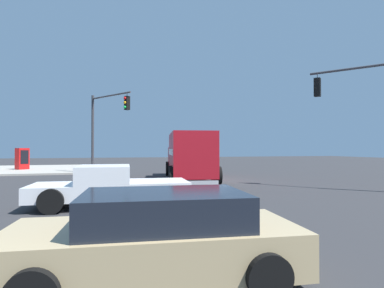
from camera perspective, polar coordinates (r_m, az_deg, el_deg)
name	(u,v)px	position (r m, az deg, el deg)	size (l,w,h in m)	color
ground_plane	(210,181)	(19.13, 3.24, -6.71)	(100.00, 100.00, 0.00)	#2B2B2D
sidewalk_corner_far	(29,169)	(31.72, -27.77, -4.14)	(12.32, 12.32, 0.14)	#9E998E
delivery_truck	(189,156)	(19.60, -0.49, -2.15)	(8.11, 3.84, 2.90)	#AD141E
traffic_light_primary	(379,103)	(16.94, 31.14, 6.46)	(3.62, 3.08, 5.95)	#38383D
traffic_light_secondary	(104,120)	(24.11, -15.89, 4.22)	(3.84, 2.76, 5.93)	#38383D
pickup_white	(110,185)	(11.05, -14.84, -7.22)	(2.48, 5.30, 1.38)	white
sedan_tan	(157,237)	(4.90, -6.49, -16.66)	(2.34, 4.44, 1.31)	tan
vending_machine_red	(22,159)	(30.84, -28.71, -2.38)	(1.16, 1.17, 1.85)	red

